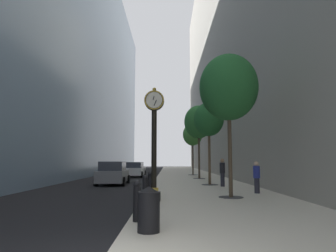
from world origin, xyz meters
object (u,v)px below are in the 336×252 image
object	(u,v)px
bollard_third	(151,183)
street_tree_mid_far	(200,122)
pedestrian_walking	(258,176)
pedestrian_by_clock	(224,172)
bollard_nearest	(138,200)
bollard_fourth	(154,179)
car_grey_mid	(114,173)
street_clock	(155,137)
car_white_near	(136,170)
street_tree_far	(194,135)
street_tree_mid_near	(210,120)
street_tree_near	(230,88)
trash_bin	(150,208)
bollard_second	(146,189)

from	to	relation	value
bollard_third	street_tree_mid_far	size ratio (longest dim) A/B	0.17
pedestrian_walking	pedestrian_by_clock	xyz separation A→B (m)	(-1.03, 3.91, 0.10)
bollard_nearest	pedestrian_by_clock	size ratio (longest dim) A/B	0.63
bollard_nearest	bollard_fourth	bearing A→B (deg)	90.00
street_tree_mid_far	pedestrian_by_clock	distance (m)	9.20
bollard_nearest	bollard_third	bearing A→B (deg)	90.00
pedestrian_by_clock	car_grey_mid	distance (m)	8.10
bollard_fourth	street_tree_mid_far	world-z (taller)	street_tree_mid_far
pedestrian_by_clock	street_clock	bearing A→B (deg)	-121.09
pedestrian_by_clock	car_white_near	bearing A→B (deg)	117.47
bollard_nearest	pedestrian_by_clock	xyz separation A→B (m)	(4.31, 10.95, 0.36)
car_grey_mid	bollard_fourth	bearing A→B (deg)	-56.82
street_tree_far	bollard_third	bearing A→B (deg)	-100.43
street_clock	street_tree_mid_near	bearing A→B (deg)	66.91
bollard_nearest	bollard_fourth	distance (m)	9.14
street_clock	bollard_fourth	distance (m)	5.29
street_tree_near	pedestrian_walking	bearing A→B (deg)	45.49
street_tree_mid_far	pedestrian_walking	bearing A→B (deg)	-82.14
bollard_fourth	street_tree_mid_near	bearing A→B (deg)	40.18
street_tree_mid_far	street_tree_mid_near	bearing A→B (deg)	-90.00
trash_bin	pedestrian_walking	world-z (taller)	pedestrian_walking
bollard_fourth	street_tree_far	xyz separation A→B (m)	(3.67, 16.88, 3.96)
bollard_third	trash_bin	size ratio (longest dim) A/B	1.05
street_tree_mid_far	trash_bin	xyz separation A→B (m)	(-3.26, -20.35, -4.58)
bollard_second	bollard_third	bearing A→B (deg)	90.00
street_tree_near	car_grey_mid	bearing A→B (deg)	128.34
street_tree_far	car_grey_mid	world-z (taller)	street_tree_far
street_clock	street_tree_mid_far	size ratio (longest dim) A/B	0.71
bollard_fourth	car_white_near	size ratio (longest dim) A/B	0.24
street_tree_far	pedestrian_walking	distance (m)	19.41
pedestrian_by_clock	car_white_near	distance (m)	15.20
pedestrian_walking	trash_bin	bearing A→B (deg)	-120.85
street_clock	pedestrian_by_clock	xyz separation A→B (m)	(4.04, 6.69, -1.68)
street_tree_mid_near	street_tree_mid_far	bearing A→B (deg)	90.00
street_tree_mid_near	trash_bin	xyz separation A→B (m)	(-3.26, -13.45, -3.88)
street_clock	bollard_fourth	bearing A→B (deg)	93.14
bollard_third	street_tree_mid_near	size ratio (longest dim) A/B	0.20
bollard_third	car_grey_mid	size ratio (longest dim) A/B	0.27
bollard_nearest	pedestrian_walking	distance (m)	8.84
bollard_second	street_tree_mid_near	world-z (taller)	street_tree_mid_near
bollard_third	bollard_second	bearing A→B (deg)	-90.00
bollard_third	pedestrian_walking	size ratio (longest dim) A/B	0.69
street_tree_near	street_tree_far	world-z (taller)	street_tree_near
bollard_nearest	street_clock	bearing A→B (deg)	86.40
street_tree_near	street_tree_mid_near	distance (m)	6.92
bollard_fourth	car_white_near	distance (m)	15.53
street_clock	pedestrian_walking	distance (m)	6.05
trash_bin	car_grey_mid	xyz separation A→B (m)	(-3.59, 15.23, 0.14)
street_tree_near	car_white_near	distance (m)	20.59
street_tree_mid_near	street_tree_near	bearing A→B (deg)	-90.00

